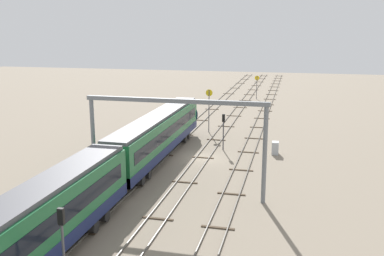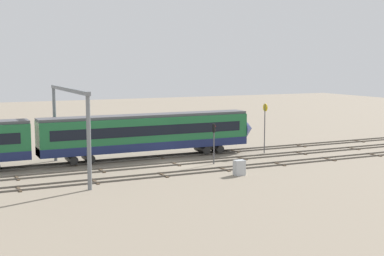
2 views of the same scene
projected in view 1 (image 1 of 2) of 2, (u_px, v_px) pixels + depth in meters
name	position (u px, v px, depth m)	size (l,w,h in m)	color
ground_plane	(203.00, 158.00, 47.09)	(200.84, 200.84, 0.00)	gray
track_near_foreground	(245.00, 160.00, 46.02)	(184.84, 2.40, 0.16)	#59544C
track_second_near	(203.00, 157.00, 47.07)	(184.84, 2.40, 0.16)	#59544C
track_with_train	(163.00, 154.00, 48.12)	(184.84, 2.40, 0.16)	#59544C
overhead_gantry	(175.00, 125.00, 35.24)	(0.40, 15.41, 8.29)	slate
speed_sign_near_foreground	(257.00, 84.00, 86.52)	(0.14, 0.93, 4.75)	#4C4C51
speed_sign_mid_trackside	(209.00, 105.00, 58.22)	(0.14, 0.92, 5.91)	#4C4C51
signal_light_trackside_approach	(223.00, 126.00, 49.60)	(0.31, 0.32, 4.28)	#4C4C51
signal_light_trackside_departure	(63.00, 240.00, 21.97)	(0.31, 0.32, 4.97)	#4C4C51
relay_cabinet	(275.00, 148.00, 48.32)	(1.04, 0.74, 1.46)	#B2B7BC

